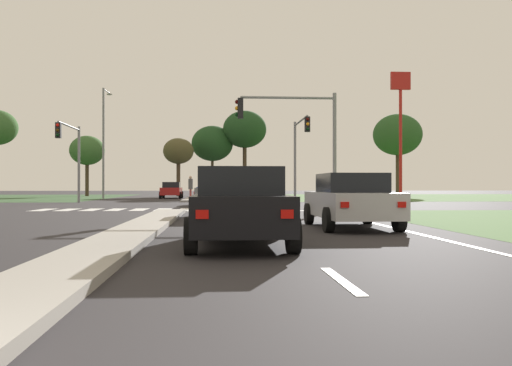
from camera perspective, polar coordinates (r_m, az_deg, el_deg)
ground_plane at (r=32.51m, az=-7.61°, el=-2.36°), size 200.00×200.00×0.00m
grass_verge_far_right at (r=61.61m, az=18.32°, el=-1.37°), size 35.00×35.00×0.01m
median_island_near at (r=13.61m, az=-12.47°, el=-4.93°), size 1.20×22.00×0.14m
median_island_far at (r=57.47m, az=-6.11°, el=-1.39°), size 1.20×36.00×0.14m
lane_dash_near at (r=6.96m, az=8.82°, el=-9.94°), size 0.14×2.00×0.01m
lane_dash_second at (r=12.83m, az=2.77°, el=-5.51°), size 0.14×2.00×0.01m
lane_dash_third at (r=18.78m, az=0.56°, el=-3.85°), size 0.14×2.00×0.01m
edge_line_right at (r=15.28m, az=14.57°, el=-4.66°), size 0.14×24.00×0.01m
stop_bar_near at (r=25.52m, az=-0.01°, el=-2.91°), size 6.40×0.50×0.01m
crosswalk_bar_near at (r=28.51m, az=-21.23°, el=-2.62°), size 0.70×2.80×0.01m
crosswalk_bar_second at (r=28.19m, az=-18.99°, el=-2.65°), size 0.70×2.80×0.01m
crosswalk_bar_third at (r=27.92m, az=-16.70°, el=-2.68°), size 0.70×2.80×0.01m
crosswalk_bar_fourth at (r=27.69m, az=-14.38°, el=-2.70°), size 0.70×2.80×0.01m
crosswalk_bar_fifth at (r=27.51m, az=-12.02°, el=-2.72°), size 0.70×2.80×0.01m
crosswalk_bar_sixth at (r=27.38m, az=-9.63°, el=-2.73°), size 0.70×2.80×0.01m
crosswalk_bar_seventh at (r=27.29m, az=-7.22°, el=-2.74°), size 0.70×2.80×0.01m
crosswalk_bar_eighth at (r=27.25m, az=-4.81°, el=-2.75°), size 0.70×2.80×0.01m
car_red_near at (r=51.68m, az=-8.76°, el=-0.73°), size 1.97×4.47×1.52m
car_silver_second at (r=15.48m, az=9.75°, el=-1.76°), size 2.03×4.61×1.51m
car_grey_third at (r=31.65m, az=-2.71°, el=-0.96°), size 4.14×2.07×1.58m
car_black_fourth at (r=10.75m, az=-1.77°, el=-2.39°), size 1.97×4.45×1.52m
car_blue_fifth at (r=34.37m, az=-2.47°, el=-0.88°), size 4.41×1.97×1.62m
car_navy_sixth at (r=20.79m, az=-2.88°, el=-1.33°), size 2.03×4.18×1.56m
traffic_signal_far_right at (r=37.49m, az=4.53°, el=4.08°), size 0.32×5.71×5.77m
traffic_signal_far_left at (r=38.31m, az=-18.63°, el=3.53°), size 0.32×5.37×5.32m
traffic_signal_near_right at (r=26.26m, az=4.40°, el=5.62°), size 4.85×0.32×5.61m
street_lamp_third at (r=52.56m, az=-15.51°, el=4.62°), size 0.56×2.54×10.16m
pedestrian_at_median at (r=42.58m, az=-6.81°, el=-0.21°), size 0.34×0.34×1.79m
fastfood_pole_sign at (r=52.03m, az=14.77°, el=7.71°), size 1.80×0.40×11.52m
treeline_second at (r=65.41m, az=-17.13°, el=3.22°), size 3.92×3.92×6.88m
treeline_third at (r=61.84m, az=-8.06°, el=3.25°), size 3.39×3.39×6.50m
treeline_fourth at (r=65.47m, az=-4.56°, el=4.10°), size 4.93×4.93×8.30m
treeline_fifth at (r=64.88m, az=-1.18°, el=5.55°), size 5.13×5.13×10.01m
treeline_sixth at (r=65.20m, az=14.48°, el=4.87°), size 5.57×5.57×9.42m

